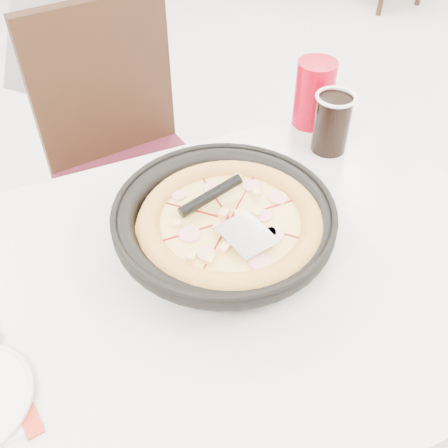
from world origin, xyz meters
name	(u,v)px	position (x,y,z in m)	size (l,w,h in m)	color
floor	(214,287)	(0.00, 0.00, 0.00)	(7.00, 7.00, 0.00)	#B7B7B2
main_table	(209,386)	(-0.24, -0.54, 0.38)	(1.20, 0.80, 0.75)	beige
chair_far	(139,182)	(-0.19, 0.10, 0.47)	(0.42, 0.42, 0.95)	black
trivet	(238,251)	(-0.16, -0.52, 0.77)	(0.11, 0.11, 0.04)	black
pizza_pan	(224,227)	(-0.17, -0.47, 0.79)	(0.33, 0.33, 0.01)	black
pizza	(230,229)	(-0.17, -0.50, 0.81)	(0.34, 0.34, 0.02)	#C69048
pizza_server	(247,234)	(-0.17, -0.55, 0.84)	(0.07, 0.09, 0.00)	silver
cola_glass	(332,125)	(0.17, -0.29, 0.81)	(0.08, 0.08, 0.13)	black
red_cup	(314,94)	(0.19, -0.18, 0.83)	(0.09, 0.09, 0.16)	#B40116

